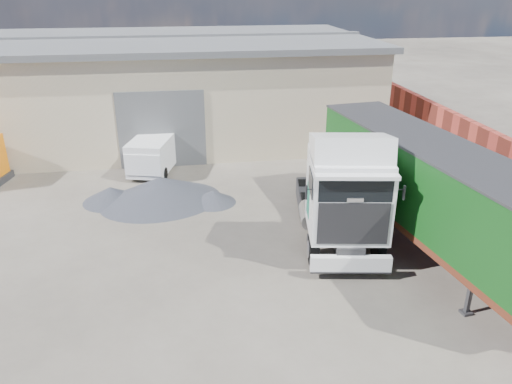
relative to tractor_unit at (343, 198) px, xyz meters
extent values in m
plane|color=black|center=(-3.89, -1.31, -1.75)|extent=(120.00, 120.00, 0.00)
cube|color=beige|center=(-9.89, 14.69, 0.75)|extent=(30.00, 12.00, 5.00)
cube|color=#515356|center=(-9.89, 14.69, 3.40)|extent=(30.60, 12.60, 0.30)
cube|color=#515356|center=(-5.89, 8.67, 0.05)|extent=(4.00, 0.08, 3.60)
cube|color=#515356|center=(-9.89, 14.69, 3.60)|extent=(30.60, 0.40, 0.15)
cube|color=maroon|center=(7.61, 4.69, -0.50)|extent=(0.35, 26.00, 2.50)
cylinder|color=black|center=(-0.18, -1.11, -1.26)|extent=(2.43, 1.35, 0.99)
cylinder|color=black|center=(0.35, 2.11, -1.26)|extent=(2.47, 1.36, 0.99)
cylinder|color=black|center=(0.56, 3.40, -1.26)|extent=(2.47, 1.36, 0.99)
cube|color=#2D2D30|center=(0.18, 1.10, -0.91)|extent=(1.83, 6.21, 0.28)
cube|color=silver|center=(-0.33, -1.99, -1.24)|extent=(2.39, 0.62, 0.51)
cube|color=silver|center=(-0.13, -0.79, 0.37)|extent=(2.65, 2.50, 2.29)
cube|color=black|center=(-0.30, -1.85, 0.02)|extent=(2.03, 0.39, 1.31)
cube|color=black|center=(-0.30, -1.83, 1.05)|extent=(2.08, 0.39, 0.70)
cube|color=silver|center=(-0.10, -0.61, 1.84)|extent=(2.58, 2.16, 1.14)
cube|color=#0D5B44|center=(-1.23, -0.23, 0.11)|extent=(0.12, 0.69, 1.03)
cube|color=#0D5B44|center=(1.09, -0.61, 0.11)|extent=(0.12, 0.69, 1.03)
cylinder|color=#2D2D30|center=(0.38, 2.29, -0.72)|extent=(1.18, 1.18, 0.11)
cube|color=#2D2D30|center=(2.21, -4.08, -1.25)|extent=(0.31, 0.31, 1.00)
cylinder|color=black|center=(2.10, 3.11, -1.27)|extent=(2.42, 1.25, 0.96)
cube|color=#2D2D30|center=(2.57, -0.55, -0.93)|extent=(2.12, 10.91, 0.32)
cube|color=#581F14|center=(2.57, -0.55, -0.63)|extent=(3.66, 11.11, 0.22)
cube|color=black|center=(2.57, -0.55, 0.66)|extent=(3.66, 11.11, 2.36)
cube|color=#2D2D30|center=(2.57, -0.55, 1.86)|extent=(3.72, 11.17, 0.07)
cylinder|color=black|center=(-6.59, 7.16, -1.47)|extent=(1.74, 0.99, 0.57)
cylinder|color=black|center=(-5.86, 9.81, -1.47)|extent=(1.74, 0.99, 0.57)
cube|color=silver|center=(-6.23, 8.49, -0.85)|extent=(2.62, 4.23, 1.46)
cube|color=silver|center=(-6.66, 6.92, -0.89)|extent=(1.73, 1.17, 0.94)
cube|color=black|center=(-6.62, 7.08, -0.42)|extent=(1.46, 0.47, 0.51)
cone|color=black|center=(-5.97, 4.63, -1.24)|extent=(6.08, 6.08, 1.02)
cone|color=black|center=(-3.92, 4.17, -1.50)|extent=(2.28, 2.28, 0.51)
cone|color=black|center=(-7.97, 4.90, -1.45)|extent=(2.79, 2.79, 0.61)
camera|label=1|loc=(-5.03, -14.05, 6.50)|focal=35.00mm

